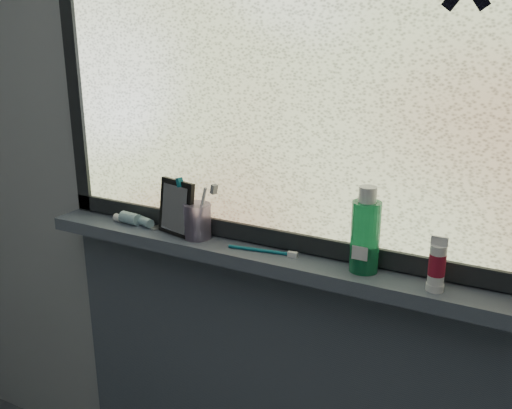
{
  "coord_description": "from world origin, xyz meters",
  "views": [
    {
      "loc": [
        0.62,
        -0.09,
        1.63
      ],
      "look_at": [
        0.01,
        1.05,
        1.22
      ],
      "focal_mm": 40.0,
      "sensor_mm": 36.0,
      "label": 1
    }
  ],
  "objects_px": {
    "vanity_mirror": "(176,208)",
    "toothbrush_cup": "(197,221)",
    "mouthwash_bottle": "(366,230)",
    "cream_tube": "(437,262)"
  },
  "relations": [
    {
      "from": "mouthwash_bottle",
      "to": "cream_tube",
      "type": "bearing_deg",
      "value": -8.76
    },
    {
      "from": "vanity_mirror",
      "to": "cream_tube",
      "type": "xyz_separation_m",
      "value": [
        0.77,
        -0.02,
        -0.01
      ]
    },
    {
      "from": "toothbrush_cup",
      "to": "cream_tube",
      "type": "relative_size",
      "value": 1.08
    },
    {
      "from": "cream_tube",
      "to": "mouthwash_bottle",
      "type": "bearing_deg",
      "value": 171.24
    },
    {
      "from": "vanity_mirror",
      "to": "cream_tube",
      "type": "height_order",
      "value": "vanity_mirror"
    },
    {
      "from": "vanity_mirror",
      "to": "mouthwash_bottle",
      "type": "xyz_separation_m",
      "value": [
        0.58,
        0.01,
        0.03
      ]
    },
    {
      "from": "toothbrush_cup",
      "to": "mouthwash_bottle",
      "type": "xyz_separation_m",
      "value": [
        0.51,
        0.01,
        0.06
      ]
    },
    {
      "from": "vanity_mirror",
      "to": "toothbrush_cup",
      "type": "bearing_deg",
      "value": 14.52
    },
    {
      "from": "vanity_mirror",
      "to": "toothbrush_cup",
      "type": "relative_size",
      "value": 1.58
    },
    {
      "from": "toothbrush_cup",
      "to": "cream_tube",
      "type": "xyz_separation_m",
      "value": [
        0.7,
        -0.02,
        0.02
      ]
    }
  ]
}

